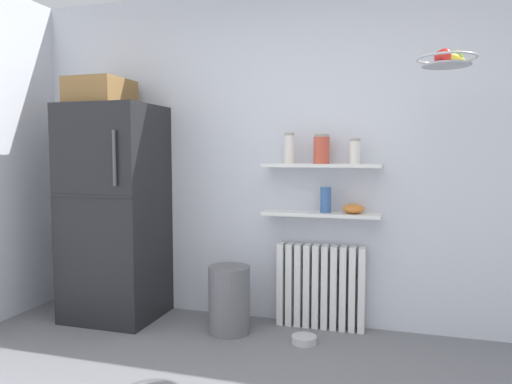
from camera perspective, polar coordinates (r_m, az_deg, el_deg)
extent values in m
cube|color=silver|center=(3.72, 4.79, 4.30)|extent=(7.04, 0.10, 2.60)
cube|color=black|center=(3.96, -16.62, -2.39)|extent=(0.70, 0.62, 1.70)
cube|color=#262628|center=(3.68, -19.37, -0.48)|extent=(0.69, 0.01, 0.01)
cylinder|color=#4C4C51|center=(3.53, -16.70, 3.92)|extent=(0.02, 0.02, 0.40)
cube|color=olive|center=(4.02, -18.21, 11.32)|extent=(0.42, 0.44, 0.21)
cube|color=white|center=(3.75, 3.07, -10.91)|extent=(0.05, 0.12, 0.63)
cube|color=white|center=(3.73, 4.10, -10.98)|extent=(0.05, 0.12, 0.63)
cube|color=white|center=(3.72, 5.15, -11.04)|extent=(0.05, 0.12, 0.63)
cube|color=white|center=(3.71, 6.20, -11.11)|extent=(0.05, 0.12, 0.63)
cube|color=white|center=(3.70, 7.25, -11.16)|extent=(0.05, 0.12, 0.63)
cube|color=white|center=(3.69, 8.32, -11.22)|extent=(0.05, 0.12, 0.63)
cube|color=white|center=(3.68, 9.39, -11.27)|extent=(0.05, 0.12, 0.63)
cube|color=white|center=(3.67, 10.46, -11.32)|extent=(0.05, 0.12, 0.63)
cube|color=white|center=(3.66, 11.54, -11.37)|extent=(0.05, 0.12, 0.63)
cube|color=white|center=(3.66, 12.62, -11.41)|extent=(0.05, 0.12, 0.63)
cube|color=white|center=(3.55, 7.81, -2.64)|extent=(0.87, 0.22, 0.02)
cube|color=white|center=(3.52, 7.87, 3.19)|extent=(0.87, 0.22, 0.02)
cylinder|color=silver|center=(3.57, 4.03, 5.11)|extent=(0.08, 0.08, 0.21)
cylinder|color=gray|center=(3.57, 4.04, 6.95)|extent=(0.07, 0.07, 0.02)
cylinder|color=#C64C38|center=(3.52, 7.89, 4.98)|extent=(0.12, 0.12, 0.20)
cylinder|color=gray|center=(3.53, 7.91, 6.74)|extent=(0.11, 0.11, 0.02)
cylinder|color=silver|center=(3.49, 11.83, 4.66)|extent=(0.08, 0.08, 0.16)
cylinder|color=gray|center=(3.50, 11.86, 6.16)|extent=(0.07, 0.07, 0.02)
cylinder|color=#38609E|center=(3.53, 8.38, -0.94)|extent=(0.08, 0.08, 0.19)
ellipsoid|color=orange|center=(3.52, 11.66, -1.97)|extent=(0.16, 0.16, 0.07)
cylinder|color=slate|center=(3.59, -3.24, -12.78)|extent=(0.31, 0.31, 0.49)
cylinder|color=#B7B7BC|center=(3.48, 5.80, -17.26)|extent=(0.18, 0.18, 0.05)
torus|color=#B2B2B7|center=(3.09, 21.97, 14.71)|extent=(0.34, 0.34, 0.01)
cylinder|color=#A8A8AD|center=(3.08, 21.95, 13.97)|extent=(0.28, 0.28, 0.01)
sphere|color=#7FAD38|center=(3.09, 22.94, 14.75)|extent=(0.08, 0.08, 0.08)
sphere|color=gold|center=(3.17, 21.72, 14.50)|extent=(0.08, 0.08, 0.08)
sphere|color=red|center=(3.09, 21.43, 14.87)|extent=(0.09, 0.09, 0.09)
sphere|color=red|center=(3.03, 21.73, 15.02)|extent=(0.08, 0.08, 0.08)
ellipsoid|color=yellow|center=(3.06, 22.81, 14.69)|extent=(0.16, 0.14, 0.08)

